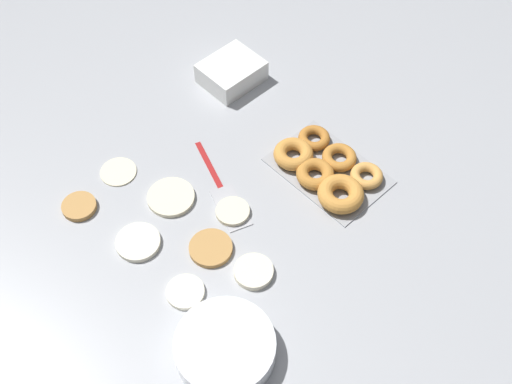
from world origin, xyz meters
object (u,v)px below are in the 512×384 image
(pancake_4, at_px, (211,248))
(pancake_5, at_px, (138,242))
(pancake_1, at_px, (118,171))
(pancake_0, at_px, (254,272))
(donut_tray, at_px, (326,170))
(batter_bowl, at_px, (225,348))
(container_stack, at_px, (231,72))
(spatula, at_px, (226,197))
(pancake_7, at_px, (79,206))
(pancake_6, at_px, (233,212))
(pancake_3, at_px, (185,292))
(pancake_2, at_px, (171,197))

(pancake_4, bearing_deg, pancake_5, 40.99)
(pancake_5, bearing_deg, pancake_1, -24.29)
(pancake_4, bearing_deg, pancake_0, -165.63)
(donut_tray, bearing_deg, pancake_0, 103.93)
(pancake_0, distance_m, donut_tray, 0.34)
(pancake_0, relative_size, batter_bowl, 0.43)
(container_stack, bearing_deg, donut_tray, 172.37)
(pancake_0, bearing_deg, container_stack, -37.66)
(pancake_0, relative_size, container_stack, 0.57)
(pancake_4, height_order, spatula, pancake_4)
(pancake_1, relative_size, donut_tray, 0.32)
(pancake_1, xyz_separation_m, donut_tray, (-0.36, -0.37, 0.01))
(pancake_0, distance_m, pancake_1, 0.45)
(pancake_4, relative_size, batter_bowl, 0.48)
(pancake_7, distance_m, batter_bowl, 0.52)
(pancake_1, distance_m, pancake_5, 0.22)
(pancake_5, height_order, donut_tray, donut_tray)
(pancake_0, distance_m, pancake_7, 0.46)
(pancake_6, relative_size, spatula, 0.28)
(pancake_3, bearing_deg, container_stack, -50.89)
(pancake_3, bearing_deg, pancake_1, -14.05)
(pancake_3, xyz_separation_m, container_stack, (0.43, -0.52, 0.02))
(pancake_1, relative_size, pancake_7, 1.10)
(pancake_6, bearing_deg, donut_tray, -106.45)
(pancake_1, xyz_separation_m, spatula, (-0.25, -0.14, -0.00))
(pancake_0, distance_m, spatula, 0.22)
(pancake_6, bearing_deg, pancake_7, 44.22)
(pancake_4, bearing_deg, pancake_1, 3.42)
(pancake_6, height_order, pancake_7, pancake_7)
(pancake_3, distance_m, pancake_5, 0.17)
(pancake_1, bearing_deg, pancake_3, 165.95)
(batter_bowl, bearing_deg, pancake_2, -23.49)
(pancake_2, distance_m, container_stack, 0.44)
(pancake_6, relative_size, container_stack, 0.52)
(pancake_2, relative_size, batter_bowl, 0.55)
(container_stack, bearing_deg, batter_bowl, 136.87)
(pancake_3, height_order, pancake_7, pancake_7)
(pancake_2, height_order, spatula, pancake_2)
(pancake_1, relative_size, container_stack, 0.58)
(pancake_7, xyz_separation_m, spatula, (-0.22, -0.28, -0.00))
(pancake_7, height_order, batter_bowl, batter_bowl)
(pancake_2, relative_size, pancake_6, 1.41)
(pancake_4, height_order, donut_tray, donut_tray)
(pancake_2, relative_size, pancake_7, 1.39)
(pancake_0, distance_m, pancake_6, 0.17)
(pancake_3, relative_size, pancake_6, 1.04)
(pancake_1, relative_size, pancake_6, 1.12)
(pancake_2, height_order, pancake_7, pancake_7)
(batter_bowl, bearing_deg, pancake_7, 1.17)
(pancake_5, relative_size, pancake_6, 1.27)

